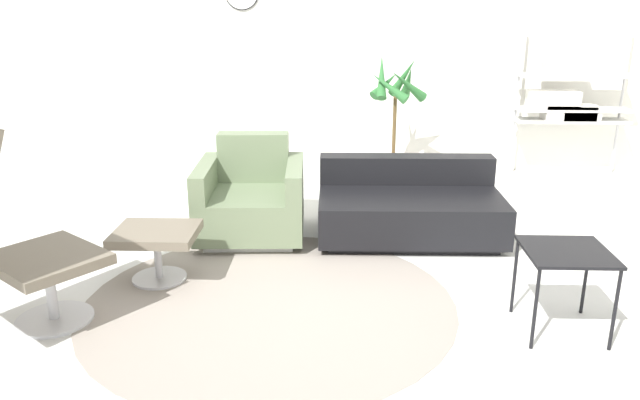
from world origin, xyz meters
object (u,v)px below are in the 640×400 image
object	(u,v)px
armchair_red	(252,201)
shelf_unit	(567,99)
ottoman	(157,241)
side_table	(566,259)
couch_low	(409,209)
potted_plant	(394,129)

from	to	relation	value
armchair_red	shelf_unit	bearing A→B (deg)	-151.59
ottoman	armchair_red	size ratio (longest dim) A/B	0.63
side_table	shelf_unit	xyz separation A→B (m)	(1.06, 3.25, 0.39)
couch_low	armchair_red	bearing A→B (deg)	0.84
armchair_red	couch_low	xyz separation A→B (m)	(1.24, 0.03, -0.06)
armchair_red	side_table	world-z (taller)	armchair_red
armchair_red	shelf_unit	distance (m)	3.55
ottoman	armchair_red	xyz separation A→B (m)	(0.51, 0.85, 0.01)
couch_low	shelf_unit	distance (m)	2.58
armchair_red	potted_plant	distance (m)	1.90
side_table	potted_plant	world-z (taller)	potted_plant
couch_low	potted_plant	distance (m)	1.44
couch_low	potted_plant	xyz separation A→B (m)	(-0.02, 1.39, 0.37)
ottoman	armchair_red	world-z (taller)	armchair_red
couch_low	side_table	xyz separation A→B (m)	(0.70, -1.48, 0.22)
armchair_red	shelf_unit	world-z (taller)	shelf_unit
armchair_red	potted_plant	world-z (taller)	potted_plant
armchair_red	side_table	xyz separation A→B (m)	(1.95, -1.45, 0.16)
side_table	ottoman	bearing A→B (deg)	166.50
ottoman	side_table	distance (m)	2.53
ottoman	shelf_unit	distance (m)	4.45
armchair_red	side_table	distance (m)	2.43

